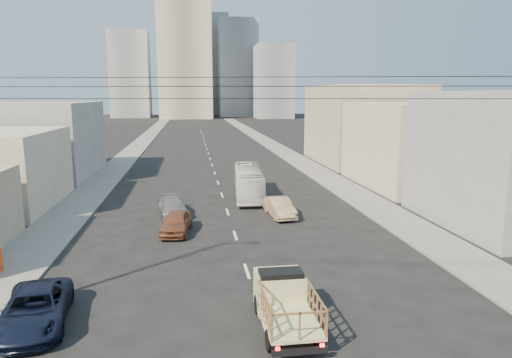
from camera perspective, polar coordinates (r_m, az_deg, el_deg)
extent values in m
cube|color=slate|center=(84.53, -14.37, 4.17)|extent=(3.50, 180.00, 0.12)
cube|color=slate|center=(85.26, 1.58, 4.54)|extent=(3.50, 180.00, 0.12)
cube|color=silver|center=(18.04, 1.32, -18.43)|extent=(0.15, 2.00, 0.01)
cube|color=silver|center=(23.42, -1.15, -11.41)|extent=(0.15, 2.00, 0.01)
cube|color=silver|center=(29.05, -2.61, -7.06)|extent=(0.15, 2.00, 0.01)
cube|color=silver|center=(34.80, -3.58, -4.12)|extent=(0.15, 2.00, 0.01)
cube|color=silver|center=(40.62, -4.27, -2.02)|extent=(0.15, 2.00, 0.01)
cube|color=silver|center=(46.49, -4.79, -0.45)|extent=(0.15, 2.00, 0.01)
cube|color=silver|center=(52.38, -5.18, 0.77)|extent=(0.15, 2.00, 0.01)
cube|color=silver|center=(58.30, -5.50, 1.74)|extent=(0.15, 2.00, 0.01)
cube|color=silver|center=(64.23, -5.76, 2.53)|extent=(0.15, 2.00, 0.01)
cube|color=silver|center=(70.18, -5.98, 3.19)|extent=(0.15, 2.00, 0.01)
cube|color=silver|center=(76.13, -6.16, 3.75)|extent=(0.15, 2.00, 0.01)
cube|color=silver|center=(82.09, -6.32, 4.22)|extent=(0.15, 2.00, 0.01)
cube|color=silver|center=(88.06, -6.45, 4.63)|extent=(0.15, 2.00, 0.01)
cube|color=silver|center=(94.03, -6.57, 4.99)|extent=(0.15, 2.00, 0.01)
cube|color=silver|center=(100.00, -6.67, 5.31)|extent=(0.15, 2.00, 0.01)
cube|color=silver|center=(105.98, -6.77, 5.59)|extent=(0.15, 2.00, 0.01)
cube|color=silver|center=(111.96, -6.85, 5.84)|extent=(0.15, 2.00, 0.01)
cube|color=silver|center=(117.94, -6.92, 6.06)|extent=(0.15, 2.00, 0.01)
cube|color=#C8C086|center=(17.29, 4.27, -17.21)|extent=(1.90, 3.00, 0.12)
cube|color=#C8C086|center=(18.94, 2.95, -13.79)|extent=(1.90, 1.60, 1.50)
cube|color=black|center=(18.48, 3.12, -12.40)|extent=(1.70, 0.90, 0.70)
cube|color=#2D2D33|center=(16.12, 5.52, -20.66)|extent=(1.90, 0.12, 0.22)
cube|color=#FF0C0C|center=(15.90, 2.73, -20.46)|extent=(0.15, 0.05, 0.12)
cube|color=#FF0C0C|center=(16.22, 8.27, -19.90)|extent=(0.15, 0.05, 0.12)
cylinder|color=black|center=(19.14, 0.28, -15.39)|extent=(0.25, 0.76, 0.76)
cylinder|color=black|center=(19.43, 5.42, -15.01)|extent=(0.25, 0.76, 0.76)
cylinder|color=black|center=(16.69, 1.78, -19.52)|extent=(0.25, 0.76, 0.76)
cylinder|color=black|center=(17.03, 7.75, -18.96)|extent=(0.25, 0.76, 0.76)
imported|color=black|center=(19.93, -25.90, -14.39)|extent=(2.94, 5.28, 1.40)
imported|color=silver|center=(39.63, -0.94, -0.35)|extent=(2.99, 9.67, 2.65)
imported|color=brown|center=(29.76, -9.95, -5.36)|extent=(2.21, 4.34, 1.41)
imported|color=#9F7F5D|center=(33.32, 2.96, -3.55)|extent=(1.85, 4.32, 1.38)
imported|color=slate|center=(34.20, -10.35, -3.41)|extent=(2.49, 4.70, 1.30)
cylinder|color=black|center=(15.33, 1.78, 12.63)|extent=(23.01, 5.02, 0.02)
cylinder|color=black|center=(15.32, 1.78, 11.50)|extent=(23.01, 5.02, 0.02)
cylinder|color=black|center=(15.32, 1.77, 10.01)|extent=(23.01, 5.02, 0.02)
cube|color=#B5AA91|center=(47.35, 19.79, 4.06)|extent=(11.00, 14.00, 8.00)
cube|color=gray|center=(61.99, 13.34, 6.67)|extent=(12.00, 16.00, 10.00)
cube|color=gray|center=(55.42, -25.95, 4.46)|extent=(12.00, 16.00, 8.00)
cube|color=gray|center=(184.83, -8.94, 16.86)|extent=(20.00, 20.00, 60.00)
cube|color=gray|center=(199.98, -2.32, 13.59)|extent=(16.00, 16.00, 40.00)
cube|color=gray|center=(195.17, -15.43, 12.44)|extent=(15.00, 15.00, 34.00)
cube|color=gray|center=(214.18, -6.04, 13.87)|extent=(18.00, 18.00, 44.00)
cube|color=gray|center=(181.63, 2.22, 12.03)|extent=(14.00, 14.00, 28.00)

